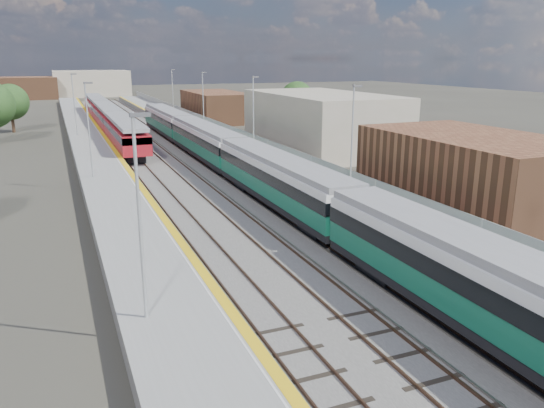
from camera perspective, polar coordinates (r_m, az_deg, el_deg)
ground at (r=62.33m, az=-10.28°, el=5.68°), size 320.00×320.00×0.00m
ballast_bed at (r=64.34m, az=-12.72°, el=5.88°), size 10.50×155.00×0.06m
tracks at (r=66.06m, az=-12.46°, el=6.20°), size 8.96×160.00×0.17m
platform_right at (r=65.89m, az=-6.25°, el=6.82°), size 4.70×155.00×8.52m
platform_left at (r=63.52m, az=-18.82°, el=5.76°), size 4.30×155.00×8.52m
buildings at (r=148.88m, az=-25.13°, el=14.16°), size 72.00×185.50×40.00m
green_train at (r=45.68m, az=-3.87°, el=5.18°), size 2.80×78.03×3.08m
red_train at (r=81.41m, az=-17.30°, el=8.99°), size 2.87×58.28×3.63m
tree_c at (r=84.77m, az=-26.33°, el=9.81°), size 5.05×5.05×6.85m
tree_d at (r=81.95m, az=2.69°, el=11.26°), size 5.13×5.13×6.95m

